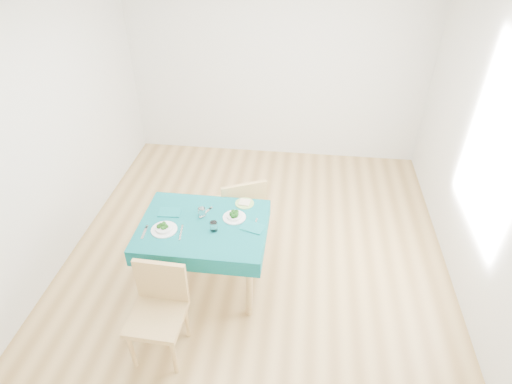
# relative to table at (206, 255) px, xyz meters

# --- Properties ---
(room_shell) EXTENTS (4.02, 4.52, 2.73)m
(room_shell) POSITION_rel_table_xyz_m (0.43, 0.43, 0.97)
(room_shell) COLOR olive
(room_shell) RESTS_ON ground
(table) EXTENTS (1.13, 0.86, 0.76)m
(table) POSITION_rel_table_xyz_m (0.00, 0.00, 0.00)
(table) COLOR #085558
(table) RESTS_ON ground
(chair_near) EXTENTS (0.45, 0.49, 1.08)m
(chair_near) POSITION_rel_table_xyz_m (-0.22, -0.80, 0.16)
(chair_near) COLOR tan
(chair_near) RESTS_ON ground
(chair_far) EXTENTS (0.64, 0.66, 1.16)m
(chair_far) POSITION_rel_table_xyz_m (0.21, 0.74, 0.20)
(chair_far) COLOR tan
(chair_far) RESTS_ON ground
(bowl_near) EXTENTS (0.23, 0.23, 0.07)m
(bowl_near) POSITION_rel_table_xyz_m (-0.32, -0.12, 0.41)
(bowl_near) COLOR white
(bowl_near) RESTS_ON table
(bowl_far) EXTENTS (0.21, 0.21, 0.06)m
(bowl_far) POSITION_rel_table_xyz_m (0.27, 0.12, 0.41)
(bowl_far) COLOR white
(bowl_far) RESTS_ON table
(fork_near) EXTENTS (0.03, 0.17, 0.00)m
(fork_near) POSITION_rel_table_xyz_m (-0.48, -0.18, 0.38)
(fork_near) COLOR silver
(fork_near) RESTS_ON table
(knife_near) EXTENTS (0.04, 0.21, 0.00)m
(knife_near) POSITION_rel_table_xyz_m (-0.16, -0.13, 0.38)
(knife_near) COLOR silver
(knife_near) RESTS_ON table
(fork_far) EXTENTS (0.09, 0.17, 0.00)m
(fork_far) POSITION_rel_table_xyz_m (-0.01, 0.16, 0.38)
(fork_far) COLOR silver
(fork_far) RESTS_ON table
(knife_far) EXTENTS (0.02, 0.21, 0.00)m
(knife_far) POSITION_rel_table_xyz_m (0.47, 0.04, 0.38)
(knife_far) COLOR silver
(knife_far) RESTS_ON table
(napkin_near) EXTENTS (0.21, 0.16, 0.01)m
(napkin_near) POSITION_rel_table_xyz_m (-0.34, 0.13, 0.39)
(napkin_near) COLOR #0B5E61
(napkin_near) RESTS_ON table
(napkin_far) EXTENTS (0.24, 0.19, 0.01)m
(napkin_far) POSITION_rel_table_xyz_m (0.45, 0.01, 0.39)
(napkin_far) COLOR #0B5E61
(napkin_far) RESTS_ON table
(tumbler_center) EXTENTS (0.07, 0.07, 0.09)m
(tumbler_center) POSITION_rel_table_xyz_m (-0.03, 0.11, 0.42)
(tumbler_center) COLOR white
(tumbler_center) RESTS_ON table
(tumbler_side) EXTENTS (0.07, 0.07, 0.09)m
(tumbler_side) POSITION_rel_table_xyz_m (0.12, -0.07, 0.42)
(tumbler_side) COLOR white
(tumbler_side) RESTS_ON table
(side_plate) EXTENTS (0.18, 0.18, 0.01)m
(side_plate) POSITION_rel_table_xyz_m (0.33, 0.35, 0.38)
(side_plate) COLOR #94C560
(side_plate) RESTS_ON table
(bread_slice) EXTENTS (0.11, 0.11, 0.01)m
(bread_slice) POSITION_rel_table_xyz_m (0.33, 0.35, 0.40)
(bread_slice) COLOR beige
(bread_slice) RESTS_ON side_plate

